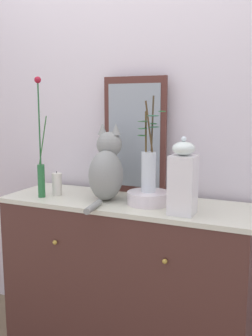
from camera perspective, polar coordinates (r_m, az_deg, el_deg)
The scene contains 9 objects.
wall_back at distance 2.32m, azimuth 3.10°, elevation 6.26°, with size 4.40×0.08×2.60m, color silver.
sideboard at distance 2.25m, azimuth -0.00°, elevation -16.14°, with size 1.37×0.48×0.91m.
mirror_leaning at distance 2.24m, azimuth 1.28°, elevation 4.76°, with size 0.38×0.03×0.67m.
cat_sitting at distance 2.10m, azimuth -2.87°, elevation -0.11°, with size 0.22×0.44×0.41m.
vase_slim_green at distance 2.20m, azimuth -12.40°, elevation 0.60°, with size 0.07×0.04×0.66m.
bowl_porcelain at distance 2.03m, azimuth 3.30°, elevation -4.41°, with size 0.22×0.22×0.07m, color silver.
vase_glass_clear at distance 1.99m, azimuth 3.36°, elevation 0.26°, with size 0.16×0.17×0.49m.
jar_lidded_porcelain at distance 1.83m, azimuth 8.35°, elevation -1.65°, with size 0.12×0.12×0.37m.
candle_pillar at distance 2.25m, azimuth -10.11°, elevation -2.36°, with size 0.06×0.06×0.14m.
Camera 1 is at (0.83, -1.85, 1.42)m, focal length 41.51 mm.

